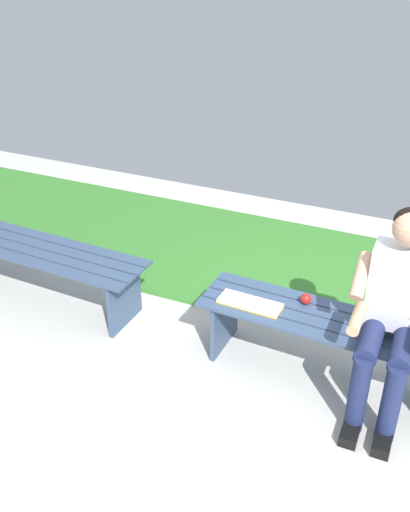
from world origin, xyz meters
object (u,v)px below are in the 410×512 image
(apple, at_px, (306,299))
(book_open, at_px, (250,304))
(bench_far, at_px, (41,261))
(person_seated, at_px, (394,310))
(bench_near, at_px, (327,333))

(apple, xyz_separation_m, book_open, (0.32, 0.16, -0.03))
(bench_far, relative_size, person_seated, 1.38)
(bench_far, bearing_deg, bench_near, 180.00)
(bench_near, bearing_deg, book_open, 6.02)
(book_open, bearing_deg, bench_near, -171.65)
(person_seated, bearing_deg, book_open, -3.19)
(apple, bearing_deg, book_open, 26.47)
(book_open, bearing_deg, apple, -151.20)
(bench_near, height_order, apple, apple)
(bench_near, distance_m, person_seated, 0.52)
(apple, distance_m, book_open, 0.36)
(bench_far, bearing_deg, apple, -176.96)
(bench_near, distance_m, book_open, 0.51)
(bench_near, xyz_separation_m, person_seated, (-0.37, 0.10, 0.35))
(bench_near, relative_size, person_seated, 1.32)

